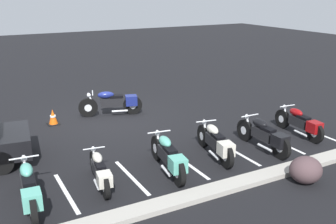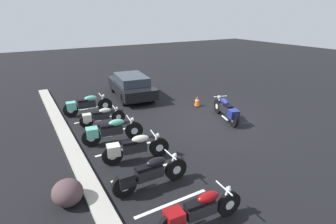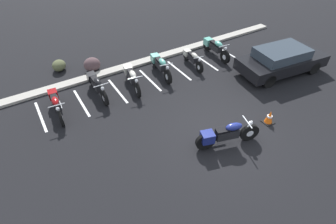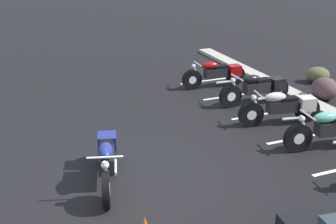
{
  "view_description": "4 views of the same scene",
  "coord_description": "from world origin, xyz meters",
  "px_view_note": "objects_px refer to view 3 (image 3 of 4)",
  "views": [
    {
      "loc": [
        4.64,
        12.95,
        4.56
      ],
      "look_at": [
        -0.78,
        2.92,
        0.95
      ],
      "focal_mm": 42.0,
      "sensor_mm": 36.0,
      "label": 1
    },
    {
      "loc": [
        -8.42,
        7.47,
        4.56
      ],
      "look_at": [
        0.54,
        2.22,
        0.63
      ],
      "focal_mm": 28.0,
      "sensor_mm": 36.0,
      "label": 2
    },
    {
      "loc": [
        -5.26,
        -4.7,
        6.87
      ],
      "look_at": [
        -1.41,
        1.48,
        0.7
      ],
      "focal_mm": 28.0,
      "sensor_mm": 36.0,
      "label": 3
    },
    {
      "loc": [
        7.85,
        -2.44,
        4.74
      ],
      "look_at": [
        -1.23,
        1.36,
        0.87
      ],
      "focal_mm": 50.0,
      "sensor_mm": 36.0,
      "label": 4
    }
  ],
  "objects_px": {
    "motorcycle_navy_featured": "(225,135)",
    "parked_bike_3": "(160,65)",
    "landscape_rock_0": "(92,64)",
    "parked_bike_4": "(192,58)",
    "car_black": "(281,60)",
    "parked_bike_5": "(215,47)",
    "landscape_rock_1": "(59,65)",
    "parked_bike_1": "(97,85)",
    "parked_bike_2": "(132,77)",
    "parked_bike_0": "(56,103)",
    "traffic_cone": "(269,117)"
  },
  "relations": [
    {
      "from": "parked_bike_1",
      "to": "landscape_rock_1",
      "type": "height_order",
      "value": "parked_bike_1"
    },
    {
      "from": "car_black",
      "to": "landscape_rock_1",
      "type": "bearing_deg",
      "value": 154.3
    },
    {
      "from": "parked_bike_4",
      "to": "traffic_cone",
      "type": "xyz_separation_m",
      "value": [
        -0.05,
        -5.11,
        -0.15
      ]
    },
    {
      "from": "parked_bike_2",
      "to": "parked_bike_5",
      "type": "bearing_deg",
      "value": 103.35
    },
    {
      "from": "motorcycle_navy_featured",
      "to": "parked_bike_4",
      "type": "xyz_separation_m",
      "value": [
        2.3,
        5.08,
        -0.09
      ]
    },
    {
      "from": "parked_bike_4",
      "to": "car_black",
      "type": "distance_m",
      "value": 4.29
    },
    {
      "from": "parked_bike_5",
      "to": "landscape_rock_1",
      "type": "distance_m",
      "value": 8.06
    },
    {
      "from": "parked_bike_0",
      "to": "traffic_cone",
      "type": "bearing_deg",
      "value": 57.81
    },
    {
      "from": "parked_bike_1",
      "to": "car_black",
      "type": "xyz_separation_m",
      "value": [
        8.19,
        -2.98,
        0.21
      ]
    },
    {
      "from": "car_black",
      "to": "landscape_rock_0",
      "type": "height_order",
      "value": "car_black"
    },
    {
      "from": "parked_bike_5",
      "to": "landscape_rock_1",
      "type": "relative_size",
      "value": 3.05
    },
    {
      "from": "parked_bike_3",
      "to": "parked_bike_4",
      "type": "relative_size",
      "value": 1.18
    },
    {
      "from": "parked_bike_3",
      "to": "traffic_cone",
      "type": "height_order",
      "value": "parked_bike_3"
    },
    {
      "from": "parked_bike_5",
      "to": "car_black",
      "type": "distance_m",
      "value": 3.41
    },
    {
      "from": "parked_bike_2",
      "to": "landscape_rock_0",
      "type": "xyz_separation_m",
      "value": [
        -1.09,
        2.24,
        -0.13
      ]
    },
    {
      "from": "parked_bike_4",
      "to": "landscape_rock_1",
      "type": "xyz_separation_m",
      "value": [
        -5.88,
        3.08,
        -0.15
      ]
    },
    {
      "from": "parked_bike_4",
      "to": "motorcycle_navy_featured",
      "type": "bearing_deg",
      "value": -16.94
    },
    {
      "from": "parked_bike_4",
      "to": "traffic_cone",
      "type": "relative_size",
      "value": 3.56
    },
    {
      "from": "parked_bike_3",
      "to": "parked_bike_4",
      "type": "bearing_deg",
      "value": 92.93
    },
    {
      "from": "parked_bike_5",
      "to": "landscape_rock_0",
      "type": "distance_m",
      "value": 6.44
    },
    {
      "from": "parked_bike_0",
      "to": "parked_bike_5",
      "type": "bearing_deg",
      "value": 96.68
    },
    {
      "from": "motorcycle_navy_featured",
      "to": "parked_bike_3",
      "type": "distance_m",
      "value": 5.27
    },
    {
      "from": "landscape_rock_0",
      "to": "traffic_cone",
      "type": "distance_m",
      "value": 8.54
    },
    {
      "from": "landscape_rock_0",
      "to": "parked_bike_4",
      "type": "bearing_deg",
      "value": -25.92
    },
    {
      "from": "parked_bike_2",
      "to": "traffic_cone",
      "type": "distance_m",
      "value": 6.06
    },
    {
      "from": "motorcycle_navy_featured",
      "to": "parked_bike_1",
      "type": "relative_size",
      "value": 1.01
    },
    {
      "from": "landscape_rock_1",
      "to": "traffic_cone",
      "type": "height_order",
      "value": "traffic_cone"
    },
    {
      "from": "parked_bike_0",
      "to": "parked_bike_2",
      "type": "relative_size",
      "value": 0.97
    },
    {
      "from": "parked_bike_4",
      "to": "car_black",
      "type": "bearing_deg",
      "value": 56.38
    },
    {
      "from": "parked_bike_0",
      "to": "parked_bike_3",
      "type": "relative_size",
      "value": 0.94
    },
    {
      "from": "parked_bike_4",
      "to": "landscape_rock_0",
      "type": "xyz_separation_m",
      "value": [
        -4.49,
        2.18,
        -0.07
      ]
    },
    {
      "from": "landscape_rock_1",
      "to": "traffic_cone",
      "type": "relative_size",
      "value": 1.39
    },
    {
      "from": "parked_bike_3",
      "to": "car_black",
      "type": "relative_size",
      "value": 0.51
    },
    {
      "from": "parked_bike_4",
      "to": "landscape_rock_1",
      "type": "bearing_deg",
      "value": -110.26
    },
    {
      "from": "motorcycle_navy_featured",
      "to": "car_black",
      "type": "bearing_deg",
      "value": 39.24
    },
    {
      "from": "traffic_cone",
      "to": "parked_bike_4",
      "type": "bearing_deg",
      "value": 89.47
    },
    {
      "from": "parked_bike_5",
      "to": "parked_bike_0",
      "type": "bearing_deg",
      "value": -82.9
    },
    {
      "from": "parked_bike_2",
      "to": "parked_bike_5",
      "type": "distance_m",
      "value": 5.05
    },
    {
      "from": "motorcycle_navy_featured",
      "to": "parked_bike_5",
      "type": "bearing_deg",
      "value": 70.13
    },
    {
      "from": "parked_bike_5",
      "to": "landscape_rock_1",
      "type": "height_order",
      "value": "parked_bike_5"
    },
    {
      "from": "parked_bike_4",
      "to": "parked_bike_3",
      "type": "bearing_deg",
      "value": -87.7
    },
    {
      "from": "parked_bike_3",
      "to": "parked_bike_1",
      "type": "bearing_deg",
      "value": -82.26
    },
    {
      "from": "parked_bike_3",
      "to": "parked_bike_2",
      "type": "bearing_deg",
      "value": -74.18
    },
    {
      "from": "parked_bike_2",
      "to": "parked_bike_4",
      "type": "height_order",
      "value": "parked_bike_2"
    },
    {
      "from": "parked_bike_0",
      "to": "parked_bike_1",
      "type": "height_order",
      "value": "parked_bike_1"
    },
    {
      "from": "car_black",
      "to": "landscape_rock_1",
      "type": "relative_size",
      "value": 5.94
    },
    {
      "from": "parked_bike_4",
      "to": "landscape_rock_0",
      "type": "distance_m",
      "value": 4.99
    },
    {
      "from": "parked_bike_2",
      "to": "car_black",
      "type": "height_order",
      "value": "car_black"
    },
    {
      "from": "parked_bike_1",
      "to": "traffic_cone",
      "type": "relative_size",
      "value": 4.14
    },
    {
      "from": "landscape_rock_0",
      "to": "traffic_cone",
      "type": "relative_size",
      "value": 1.49
    }
  ]
}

